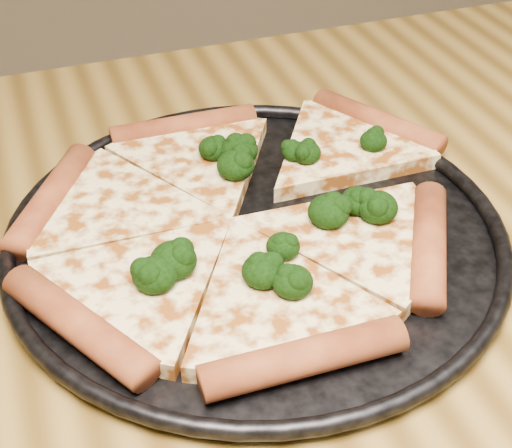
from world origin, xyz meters
name	(u,v)px	position (x,y,z in m)	size (l,w,h in m)	color
dining_table	(363,444)	(0.00, 0.00, 0.66)	(1.20, 0.90, 0.75)	olive
pizza_pan	(256,233)	(-0.03, 0.12, 0.76)	(0.35, 0.35, 0.02)	black
pizza	(240,215)	(-0.04, 0.14, 0.77)	(0.36, 0.30, 0.02)	#F9E398
broccoli_florets	(271,206)	(-0.02, 0.13, 0.78)	(0.23, 0.19, 0.02)	black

